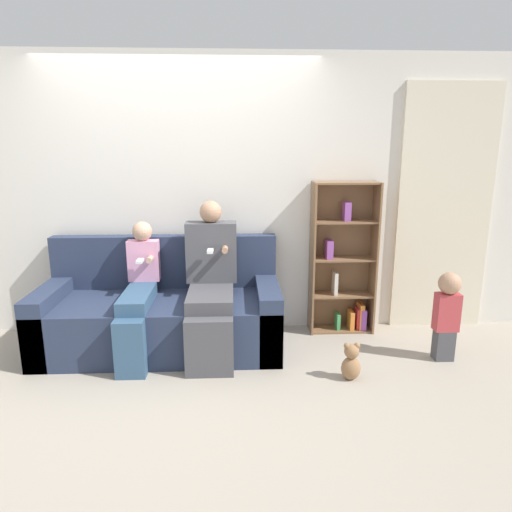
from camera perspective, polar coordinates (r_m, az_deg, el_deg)
ground_plane at (r=3.72m, az=-10.16°, el=-14.47°), size 14.00×14.00×0.00m
back_wall at (r=4.31m, az=-9.19°, el=7.27°), size 10.00×0.06×2.55m
curtain_panel at (r=4.68m, az=22.46°, el=5.38°), size 0.90×0.04×2.30m
couch at (r=4.10m, az=-11.68°, el=-7.24°), size 2.04×0.87×0.94m
adult_seated at (r=3.86m, az=-5.67°, el=-2.74°), size 0.44×0.83×1.28m
child_seated at (r=3.91m, az=-14.55°, el=-4.44°), size 0.27×0.85×1.10m
toddler_standing at (r=4.06m, az=22.75°, el=-6.37°), size 0.19×0.18×0.75m
bookshelf at (r=4.39m, az=10.88°, el=-1.10°), size 0.60×0.25×1.42m
teddy_bear at (r=3.62m, az=11.81°, el=-12.89°), size 0.15×0.12×0.30m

